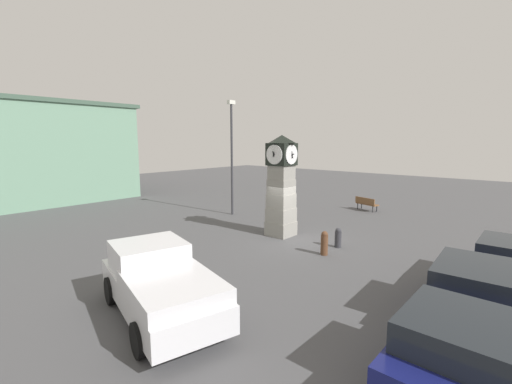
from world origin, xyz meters
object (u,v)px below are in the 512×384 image
at_px(clock_tower, 281,186).
at_px(bench, 366,203).
at_px(car_navy_sedan, 458,350).
at_px(bollard_near_tower, 324,243).
at_px(car_near_tower, 474,290).
at_px(pickup_truck, 159,283).
at_px(car_by_building, 508,261).
at_px(street_lamp_near_road, 232,151).
at_px(bollard_mid_row, 338,238).

distance_m(clock_tower, bench, 8.95).
height_order(clock_tower, car_navy_sedan, clock_tower).
bearing_deg(bench, clock_tower, 175.33).
bearing_deg(clock_tower, bollard_near_tower, -110.87).
bearing_deg(clock_tower, car_near_tower, -109.72).
bearing_deg(pickup_truck, car_near_tower, -50.11).
height_order(car_by_building, bench, car_by_building).
height_order(bollard_near_tower, car_near_tower, car_near_tower).
bearing_deg(clock_tower, car_navy_sedan, -125.35).
distance_m(clock_tower, car_navy_sedan, 11.21).
height_order(car_navy_sedan, pickup_truck, pickup_truck).
bearing_deg(clock_tower, car_by_building, -88.87).
bearing_deg(pickup_truck, bench, 5.35).
distance_m(clock_tower, street_lamp_near_road, 5.85).
xyz_separation_m(car_navy_sedan, car_by_building, (6.59, -0.19, -0.01)).
relative_size(car_navy_sedan, pickup_truck, 0.73).
height_order(bollard_mid_row, car_near_tower, car_near_tower).
bearing_deg(car_by_building, bollard_mid_row, 90.78).
distance_m(bollard_near_tower, pickup_truck, 7.41).
xyz_separation_m(car_navy_sedan, pickup_truck, (-2.14, 6.71, 0.13)).
bearing_deg(car_by_building, bollard_near_tower, 102.95).
bearing_deg(bench, bollard_mid_row, -164.38).
height_order(bollard_near_tower, street_lamp_near_road, street_lamp_near_road).
height_order(bollard_near_tower, bollard_mid_row, bollard_near_tower).
xyz_separation_m(bollard_near_tower, car_navy_sedan, (-5.20, -5.87, 0.28)).
bearing_deg(bench, bollard_near_tower, -166.05).
bearing_deg(bollard_mid_row, street_lamp_near_road, 78.16).
height_order(clock_tower, pickup_truck, clock_tower).
relative_size(bollard_mid_row, bench, 0.53).
distance_m(car_navy_sedan, street_lamp_near_road, 16.90).
xyz_separation_m(clock_tower, car_near_tower, (-3.15, -8.79, -1.69)).
bearing_deg(car_by_building, clock_tower, 91.13).
distance_m(clock_tower, pickup_truck, 9.01).
relative_size(bollard_mid_row, car_navy_sedan, 0.23).
distance_m(car_navy_sedan, car_near_tower, 3.27).
height_order(clock_tower, bollard_near_tower, clock_tower).
relative_size(bollard_near_tower, bollard_mid_row, 1.15).
distance_m(bollard_mid_row, bench, 8.94).
relative_size(bollard_near_tower, street_lamp_near_road, 0.14).
bearing_deg(street_lamp_near_road, bollard_mid_row, -101.84).
xyz_separation_m(car_by_building, street_lamp_near_road, (1.68, 14.54, 3.32)).
height_order(car_navy_sedan, bench, car_navy_sedan).
xyz_separation_m(clock_tower, pickup_truck, (-8.56, -2.33, -1.57)).
height_order(bollard_mid_row, street_lamp_near_road, street_lamp_near_road).
relative_size(car_near_tower, car_by_building, 1.17).
distance_m(car_by_building, street_lamp_near_road, 15.01).
xyz_separation_m(bollard_mid_row, car_near_tower, (-3.25, -5.67, 0.36)).
xyz_separation_m(clock_tower, car_by_building, (0.18, -9.23, -1.72)).
bearing_deg(clock_tower, bollard_mid_row, -88.20).
bearing_deg(bollard_mid_row, clock_tower, 91.80).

